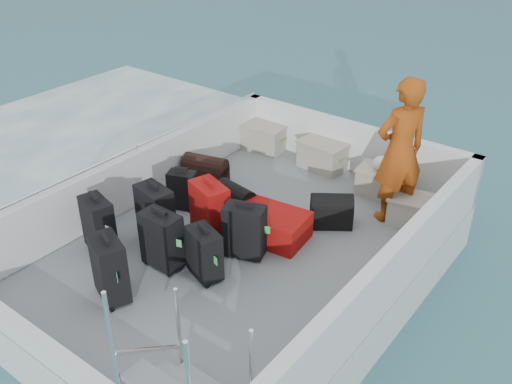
# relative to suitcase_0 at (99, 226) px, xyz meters

# --- Properties ---
(ground) EXTENTS (160.00, 160.00, 0.00)m
(ground) POSITION_rel_suitcase_0_xyz_m (1.25, 1.06, -0.95)
(ground) COLOR #174452
(ground) RESTS_ON ground
(wake_foam) EXTENTS (10.00, 10.00, 0.00)m
(wake_foam) POSITION_rel_suitcase_0_xyz_m (-3.55, 1.06, -0.95)
(wake_foam) COLOR white
(wake_foam) RESTS_ON ground
(ferry_hull) EXTENTS (3.60, 5.00, 0.60)m
(ferry_hull) POSITION_rel_suitcase_0_xyz_m (1.25, 1.06, -0.65)
(ferry_hull) COLOR silver
(ferry_hull) RESTS_ON ground
(deck) EXTENTS (3.30, 4.70, 0.02)m
(deck) POSITION_rel_suitcase_0_xyz_m (1.25, 1.06, -0.34)
(deck) COLOR gray
(deck) RESTS_ON ferry_hull
(deck_fittings) EXTENTS (3.60, 5.00, 0.90)m
(deck_fittings) POSITION_rel_suitcase_0_xyz_m (1.59, 0.74, 0.04)
(deck_fittings) COLOR white
(deck_fittings) RESTS_ON deck
(suitcase_0) EXTENTS (0.47, 0.34, 0.65)m
(suitcase_0) POSITION_rel_suitcase_0_xyz_m (0.00, 0.00, 0.00)
(suitcase_0) COLOR black
(suitcase_0) RESTS_ON deck
(suitcase_1) EXTENTS (0.50, 0.34, 0.68)m
(suitcase_1) POSITION_rel_suitcase_0_xyz_m (0.35, 0.54, 0.01)
(suitcase_1) COLOR black
(suitcase_1) RESTS_ON deck
(suitcase_2) EXTENTS (0.40, 0.32, 0.50)m
(suitcase_2) POSITION_rel_suitcase_0_xyz_m (0.10, 1.24, -0.08)
(suitcase_2) COLOR black
(suitcase_2) RESTS_ON deck
(suitcase_3) EXTENTS (0.51, 0.41, 0.68)m
(suitcase_3) POSITION_rel_suitcase_0_xyz_m (0.73, -0.46, 0.01)
(suitcase_3) COLOR black
(suitcase_3) RESTS_ON deck
(suitcase_4) EXTENTS (0.44, 0.27, 0.65)m
(suitcase_4) POSITION_rel_suitcase_0_xyz_m (0.77, 0.22, -0.00)
(suitcase_4) COLOR black
(suitcase_4) RESTS_ON deck
(suitcase_5) EXTENTS (0.55, 0.43, 0.66)m
(suitcase_5) POSITION_rel_suitcase_0_xyz_m (0.77, 0.99, 0.01)
(suitcase_5) COLOR #970E0B
(suitcase_5) RESTS_ON deck
(suitcase_6) EXTENTS (0.46, 0.36, 0.57)m
(suitcase_6) POSITION_rel_suitcase_0_xyz_m (1.25, 0.36, -0.04)
(suitcase_6) COLOR black
(suitcase_6) RESTS_ON deck
(suitcase_7) EXTENTS (0.50, 0.39, 0.62)m
(suitcase_7) POSITION_rel_suitcase_0_xyz_m (1.35, 0.91, -0.02)
(suitcase_7) COLOR black
(suitcase_7) RESTS_ON deck
(suitcase_8) EXTENTS (0.90, 0.65, 0.33)m
(suitcase_8) POSITION_rel_suitcase_0_xyz_m (1.37, 1.37, -0.16)
(suitcase_8) COLOR #970E0B
(suitcase_8) RESTS_ON deck
(duffel_0) EXTENTS (0.65, 0.44, 0.32)m
(duffel_0) POSITION_rel_suitcase_0_xyz_m (-0.10, 1.88, -0.17)
(duffel_0) COLOR black
(duffel_0) RESTS_ON deck
(duffel_1) EXTENTS (0.55, 0.38, 0.32)m
(duffel_1) POSITION_rel_suitcase_0_xyz_m (0.72, 1.50, -0.17)
(duffel_1) COLOR black
(duffel_1) RESTS_ON deck
(duffel_2) EXTENTS (0.58, 0.53, 0.32)m
(duffel_2) POSITION_rel_suitcase_0_xyz_m (1.79, 2.03, -0.17)
(duffel_2) COLOR black
(duffel_2) RESTS_ON deck
(crate_0) EXTENTS (0.65, 0.48, 0.37)m
(crate_0) POSITION_rel_suitcase_0_xyz_m (-0.12, 3.26, -0.14)
(crate_0) COLOR #A5A390
(crate_0) RESTS_ON deck
(crate_1) EXTENTS (0.66, 0.48, 0.38)m
(crate_1) POSITION_rel_suitcase_0_xyz_m (0.92, 3.26, -0.14)
(crate_1) COLOR #A5A390
(crate_1) RESTS_ON deck
(crate_2) EXTENTS (0.59, 0.43, 0.34)m
(crate_2) POSITION_rel_suitcase_0_xyz_m (1.92, 3.07, -0.16)
(crate_2) COLOR #A5A390
(crate_2) RESTS_ON deck
(crate_3) EXTENTS (0.61, 0.47, 0.33)m
(crate_3) POSITION_rel_suitcase_0_xyz_m (2.56, 2.66, -0.16)
(crate_3) COLOR #A5A390
(crate_3) RESTS_ON deck
(yellow_bag) EXTENTS (0.28, 0.26, 0.22)m
(yellow_bag) POSITION_rel_suitcase_0_xyz_m (2.15, 3.02, -0.22)
(yellow_bag) COLOR yellow
(yellow_bag) RESTS_ON deck
(white_bag) EXTENTS (0.24, 0.24, 0.18)m
(white_bag) POSITION_rel_suitcase_0_xyz_m (1.92, 3.07, 0.10)
(white_bag) COLOR white
(white_bag) RESTS_ON crate_2
(passenger) EXTENTS (0.72, 0.79, 1.81)m
(passenger) POSITION_rel_suitcase_0_xyz_m (2.30, 2.65, 0.58)
(passenger) COLOR #D15513
(passenger) RESTS_ON deck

